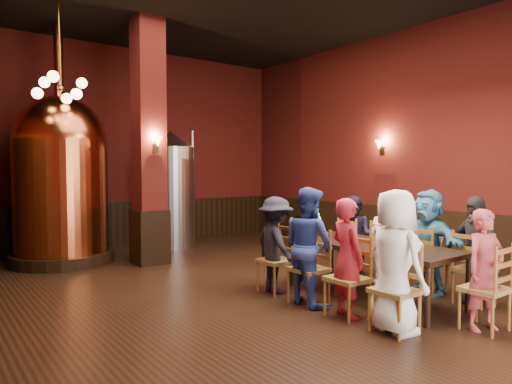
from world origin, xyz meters
TOP-DOWN VIEW (x-y plane):
  - room at (0.00, 0.00)m, footprint 10.00×10.02m
  - wainscot_right at (3.96, 0.00)m, footprint 0.08×9.90m
  - wainscot_back at (0.00, 4.96)m, footprint 7.90×0.08m
  - column at (-0.30, 2.80)m, footprint 0.58×0.58m
  - pendant_cluster at (-1.80, 2.90)m, footprint 0.90×0.90m
  - sconce_wall at (3.90, 0.80)m, footprint 0.20×0.20m
  - sconce_column at (-0.30, 2.50)m, footprint 0.20×0.20m
  - dining_table at (1.18, -1.15)m, footprint 1.02×2.41m
  - chair_0 at (0.34, -2.16)m, footprint 0.46×0.46m
  - person_0 at (0.34, -2.16)m, footprint 0.62×0.83m
  - chair_1 at (0.33, -1.49)m, footprint 0.46×0.46m
  - person_1 at (0.33, -1.49)m, footprint 0.45×0.58m
  - chair_2 at (0.33, -0.83)m, footprint 0.46×0.46m
  - person_2 at (0.33, -0.83)m, footprint 0.41×0.77m
  - chair_3 at (0.32, -0.16)m, footprint 0.46×0.46m
  - person_3 at (0.32, -0.16)m, footprint 0.65×0.96m
  - chair_4 at (2.04, -2.14)m, footprint 0.46×0.46m
  - person_4 at (2.04, -2.14)m, footprint 0.61×0.90m
  - chair_5 at (2.03, -1.47)m, footprint 0.46×0.46m
  - person_5 at (2.03, -1.47)m, footprint 0.71×1.43m
  - chair_6 at (2.03, -0.81)m, footprint 0.46×0.46m
  - person_6 at (2.03, -0.81)m, footprint 0.64×0.80m
  - chair_7 at (2.02, -0.14)m, footprint 0.46×0.46m
  - person_7 at (2.02, -0.14)m, footprint 0.48×0.70m
  - chair_8 at (1.20, -2.70)m, footprint 0.46×0.46m
  - person_8 at (1.20, -2.70)m, footprint 0.56×0.44m
  - copper_kettle at (-1.59, 3.84)m, footprint 2.04×2.04m
  - steel_vessel at (0.82, 4.18)m, footprint 1.28×1.28m
  - rose_vase at (1.03, -0.19)m, footprint 0.22×0.22m
  - wine_glass_0 at (1.44, -2.03)m, footprint 0.07×0.07m
  - wine_glass_1 at (0.91, -2.10)m, footprint 0.07×0.07m
  - wine_glass_2 at (1.46, -1.65)m, footprint 0.07×0.07m
  - wine_glass_3 at (0.96, -1.01)m, footprint 0.07×0.07m
  - wine_glass_4 at (1.42, -1.35)m, footprint 0.07×0.07m
  - wine_glass_5 at (1.09, -0.95)m, footprint 0.07×0.07m

SIDE VIEW (x-z plane):
  - chair_0 at x=0.34m, z-range 0.00..0.92m
  - chair_1 at x=0.33m, z-range 0.00..0.92m
  - chair_2 at x=0.33m, z-range 0.00..0.92m
  - chair_3 at x=0.32m, z-range 0.00..0.92m
  - chair_4 at x=2.04m, z-range 0.00..0.92m
  - chair_5 at x=2.03m, z-range 0.00..0.92m
  - chair_6 at x=2.03m, z-range 0.00..0.92m
  - chair_7 at x=2.02m, z-range 0.00..0.92m
  - chair_8 at x=1.20m, z-range 0.00..0.92m
  - wainscot_right at x=3.96m, z-range 0.00..1.00m
  - wainscot_back at x=0.00m, z-range 0.00..1.00m
  - person_7 at x=2.02m, z-range 0.00..1.32m
  - person_8 at x=1.20m, z-range 0.00..1.33m
  - person_3 at x=0.32m, z-range 0.00..1.37m
  - dining_table at x=1.18m, z-range 0.31..1.06m
  - person_4 at x=2.04m, z-range 0.00..1.42m
  - person_1 at x=0.33m, z-range 0.00..1.42m
  - person_6 at x=2.03m, z-range 0.00..1.43m
  - person_5 at x=2.03m, z-range 0.00..1.48m
  - person_2 at x=0.33m, z-range 0.00..1.53m
  - person_0 at x=0.34m, z-range 0.00..1.55m
  - wine_glass_0 at x=1.44m, z-range 0.75..0.92m
  - wine_glass_1 at x=0.91m, z-range 0.75..0.92m
  - wine_glass_2 at x=1.46m, z-range 0.75..0.92m
  - wine_glass_3 at x=0.96m, z-range 0.75..0.92m
  - wine_glass_4 at x=1.42m, z-range 0.75..0.92m
  - wine_glass_5 at x=1.09m, z-range 0.75..0.92m
  - rose_vase at x=1.03m, z-range 0.81..1.18m
  - steel_vessel at x=0.82m, z-range 0.00..2.60m
  - copper_kettle at x=-1.59m, z-range -0.60..3.81m
  - sconce_wall at x=3.90m, z-range 2.02..2.38m
  - sconce_column at x=-0.30m, z-range 2.02..2.38m
  - room at x=0.00m, z-range 0.00..4.50m
  - column at x=-0.30m, z-range 0.00..4.50m
  - pendant_cluster at x=-1.80m, z-range 2.25..3.95m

